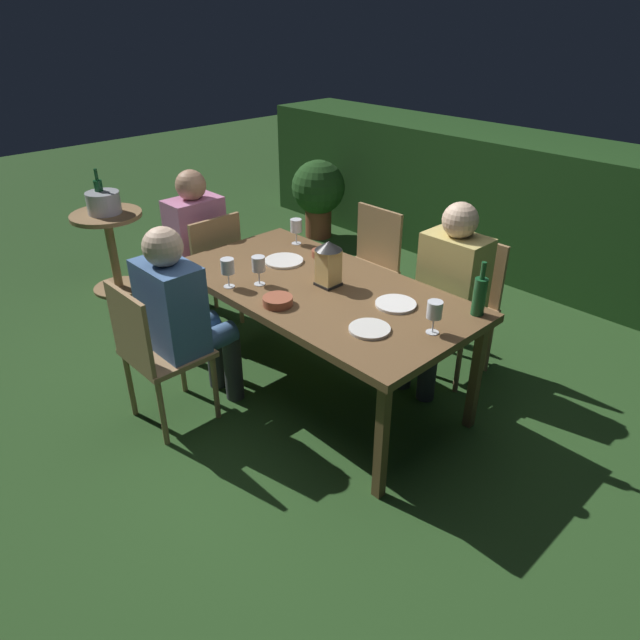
{
  "coord_description": "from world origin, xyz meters",
  "views": [
    {
      "loc": [
        2.14,
        -2.03,
        2.13
      ],
      "look_at": [
        0.0,
        0.0,
        0.51
      ],
      "focal_mm": 32.35,
      "sensor_mm": 36.0,
      "label": 1
    }
  ],
  "objects_px": {
    "lantern_centerpiece": "(328,261)",
    "ice_bucket": "(103,201)",
    "wine_glass_c": "(434,311)",
    "side_table": "(111,239)",
    "plate_a": "(396,304)",
    "potted_plant_by_hedge": "(318,192)",
    "person_in_blue": "(183,313)",
    "wine_glass_b": "(296,227)",
    "wine_glass_a": "(259,265)",
    "dining_table": "(320,295)",
    "chair_side_right_b": "(462,300)",
    "chair_side_left_a": "(155,350)",
    "wine_glass_d": "(228,268)",
    "bowl_olives": "(278,301)",
    "chair_side_right_a": "(367,264)",
    "green_bottle_on_table": "(480,295)",
    "plate_c": "(284,261)",
    "person_in_mustard": "(446,288)",
    "plate_b": "(370,329)",
    "chair_head_near": "(209,266)",
    "person_in_pink": "(192,239)",
    "bowl_bread": "(321,253)"
  },
  "relations": [
    {
      "from": "lantern_centerpiece",
      "to": "ice_bucket",
      "type": "xyz_separation_m",
      "value": [
        -2.26,
        -0.27,
        -0.11
      ]
    },
    {
      "from": "wine_glass_c",
      "to": "side_table",
      "type": "height_order",
      "value": "wine_glass_c"
    },
    {
      "from": "plate_a",
      "to": "potted_plant_by_hedge",
      "type": "bearing_deg",
      "value": 144.46
    },
    {
      "from": "person_in_blue",
      "to": "wine_glass_b",
      "type": "xyz_separation_m",
      "value": [
        -0.19,
        1.0,
        0.2
      ]
    },
    {
      "from": "wine_glass_a",
      "to": "wine_glass_b",
      "type": "height_order",
      "value": "same"
    },
    {
      "from": "wine_glass_c",
      "to": "potted_plant_by_hedge",
      "type": "relative_size",
      "value": 0.22
    },
    {
      "from": "dining_table",
      "to": "chair_side_right_b",
      "type": "distance_m",
      "value": 0.96
    },
    {
      "from": "dining_table",
      "to": "chair_side_left_a",
      "type": "distance_m",
      "value": 0.96
    },
    {
      "from": "wine_glass_a",
      "to": "wine_glass_b",
      "type": "relative_size",
      "value": 1.0
    },
    {
      "from": "wine_glass_d",
      "to": "bowl_olives",
      "type": "height_order",
      "value": "wine_glass_d"
    },
    {
      "from": "lantern_centerpiece",
      "to": "potted_plant_by_hedge",
      "type": "xyz_separation_m",
      "value": [
        -2.02,
        1.83,
        -0.4
      ]
    },
    {
      "from": "chair_side_right_a",
      "to": "ice_bucket",
      "type": "relative_size",
      "value": 2.53
    },
    {
      "from": "green_bottle_on_table",
      "to": "dining_table",
      "type": "bearing_deg",
      "value": -155.66
    },
    {
      "from": "wine_glass_d",
      "to": "plate_c",
      "type": "height_order",
      "value": "wine_glass_d"
    },
    {
      "from": "chair_side_right_b",
      "to": "ice_bucket",
      "type": "height_order",
      "value": "ice_bucket"
    },
    {
      "from": "chair_side_right_a",
      "to": "person_in_mustard",
      "type": "height_order",
      "value": "person_in_mustard"
    },
    {
      "from": "wine_glass_d",
      "to": "plate_a",
      "type": "relative_size",
      "value": 0.77
    },
    {
      "from": "green_bottle_on_table",
      "to": "chair_side_right_b",
      "type": "bearing_deg",
      "value": 128.57
    },
    {
      "from": "bowl_olives",
      "to": "ice_bucket",
      "type": "relative_size",
      "value": 0.47
    },
    {
      "from": "wine_glass_c",
      "to": "chair_side_left_a",
      "type": "bearing_deg",
      "value": -142.43
    },
    {
      "from": "potted_plant_by_hedge",
      "to": "plate_c",
      "type": "bearing_deg",
      "value": -48.54
    },
    {
      "from": "plate_c",
      "to": "wine_glass_c",
      "type": "bearing_deg",
      "value": -2.1
    },
    {
      "from": "plate_b",
      "to": "ice_bucket",
      "type": "distance_m",
      "value": 2.77
    },
    {
      "from": "dining_table",
      "to": "chair_side_right_a",
      "type": "distance_m",
      "value": 0.96
    },
    {
      "from": "chair_head_near",
      "to": "plate_a",
      "type": "distance_m",
      "value": 1.62
    },
    {
      "from": "chair_side_right_b",
      "to": "person_in_pink",
      "type": "bearing_deg",
      "value": -153.98
    },
    {
      "from": "person_in_blue",
      "to": "chair_side_right_a",
      "type": "xyz_separation_m",
      "value": [
        -0.0,
        1.51,
        -0.15
      ]
    },
    {
      "from": "wine_glass_c",
      "to": "ice_bucket",
      "type": "xyz_separation_m",
      "value": [
        -3.0,
        -0.26,
        -0.08
      ]
    },
    {
      "from": "person_in_mustard",
      "to": "green_bottle_on_table",
      "type": "xyz_separation_m",
      "value": [
        0.39,
        -0.3,
        0.19
      ]
    },
    {
      "from": "green_bottle_on_table",
      "to": "bowl_olives",
      "type": "height_order",
      "value": "green_bottle_on_table"
    },
    {
      "from": "person_in_mustard",
      "to": "side_table",
      "type": "xyz_separation_m",
      "value": [
        -2.65,
        -0.88,
        -0.19
      ]
    },
    {
      "from": "bowl_bread",
      "to": "chair_side_right_a",
      "type": "bearing_deg",
      "value": 99.05
    },
    {
      "from": "bowl_bread",
      "to": "wine_glass_b",
      "type": "bearing_deg",
      "value": 172.62
    },
    {
      "from": "wine_glass_b",
      "to": "wine_glass_d",
      "type": "height_order",
      "value": "same"
    },
    {
      "from": "dining_table",
      "to": "chair_side_right_a",
      "type": "relative_size",
      "value": 2.07
    },
    {
      "from": "chair_side_right_a",
      "to": "lantern_centerpiece",
      "type": "height_order",
      "value": "lantern_centerpiece"
    },
    {
      "from": "green_bottle_on_table",
      "to": "wine_glass_c",
      "type": "distance_m",
      "value": 0.33
    },
    {
      "from": "person_in_mustard",
      "to": "bowl_olives",
      "type": "relative_size",
      "value": 7.12
    },
    {
      "from": "plate_c",
      "to": "potted_plant_by_hedge",
      "type": "bearing_deg",
      "value": 131.46
    },
    {
      "from": "dining_table",
      "to": "wine_glass_a",
      "type": "bearing_deg",
      "value": -138.59
    },
    {
      "from": "bowl_olives",
      "to": "potted_plant_by_hedge",
      "type": "bearing_deg",
      "value": 132.43
    },
    {
      "from": "person_in_blue",
      "to": "green_bottle_on_table",
      "type": "distance_m",
      "value": 1.59
    },
    {
      "from": "chair_head_near",
      "to": "wine_glass_b",
      "type": "bearing_deg",
      "value": 31.65
    },
    {
      "from": "lantern_centerpiece",
      "to": "wine_glass_d",
      "type": "height_order",
      "value": "lantern_centerpiece"
    },
    {
      "from": "chair_side_right_b",
      "to": "plate_a",
      "type": "bearing_deg",
      "value": -86.77
    },
    {
      "from": "person_in_mustard",
      "to": "chair_side_right_b",
      "type": "bearing_deg",
      "value": 90.0
    },
    {
      "from": "person_in_blue",
      "to": "plate_b",
      "type": "xyz_separation_m",
      "value": [
        0.93,
        0.49,
        0.09
      ]
    },
    {
      "from": "dining_table",
      "to": "wine_glass_b",
      "type": "relative_size",
      "value": 10.64
    },
    {
      "from": "wine_glass_c",
      "to": "bowl_olives",
      "type": "height_order",
      "value": "wine_glass_c"
    },
    {
      "from": "person_in_mustard",
      "to": "wine_glass_b",
      "type": "bearing_deg",
      "value": -162.48
    }
  ]
}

